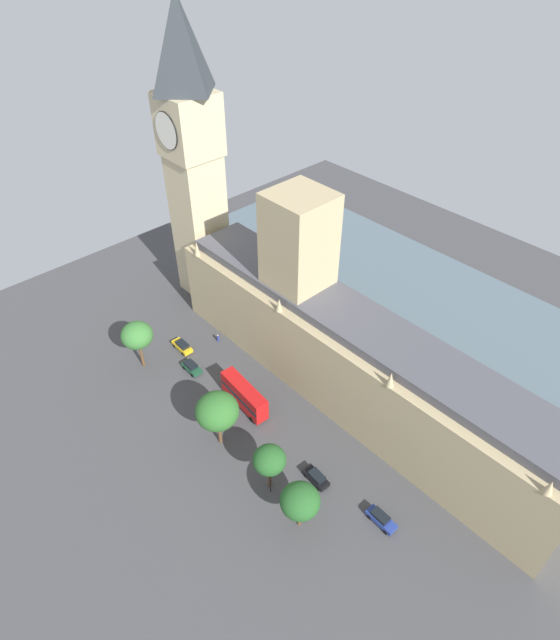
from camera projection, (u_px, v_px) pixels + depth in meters
The scene contains 15 objects.
ground_plane at pixel (342, 398), 91.71m from camera, with size 146.00×146.00×0.00m, color #424244.
river_thames at pixel (450, 315), 109.25m from camera, with size 37.43×131.40×0.25m, color slate.
parliament_building at pixel (345, 347), 87.70m from camera, with size 13.96×76.00×33.44m.
clock_tower at pixel (192, 157), 97.56m from camera, with size 9.60×9.60×58.25m.
car_yellow_cab_trailing at pixel (182, 346), 100.74m from camera, with size 2.01×4.82×1.74m.
car_dark_green_leading at pixel (192, 367), 96.34m from camera, with size 1.99×4.15×1.74m.
double_decker_bus_kerbside at pixel (244, 395), 88.79m from camera, with size 3.33×10.66×4.75m.
car_black_under_trees at pixel (316, 477), 78.48m from camera, with size 2.14×4.60×1.74m.
car_blue_by_river_gate at pixel (381, 519), 73.35m from camera, with size 1.92×4.66×1.74m.
pedestrian_midblock at pixel (218, 338), 102.70m from camera, with size 0.69×0.64×1.64m.
plane_tree_opposite_hall at pixel (137, 335), 93.14m from camera, with size 5.73×5.73×9.99m.
plane_tree_far_end at pixel (217, 411), 79.78m from camera, with size 6.77×6.77×10.43m.
plane_tree_corner at pixel (269, 460), 74.25m from camera, with size 4.87×4.87×8.59m.
plane_tree_near_tower at pixel (300, 501), 69.97m from camera, with size 5.53×5.53×8.25m.
street_lamp_slot_10 at pixel (270, 475), 74.96m from camera, with size 0.56×0.56×6.01m.
Camera 1 is at (49.68, 37.66, 69.52)m, focal length 29.25 mm.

